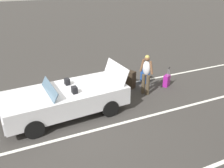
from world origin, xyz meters
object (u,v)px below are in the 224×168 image
(suitcase_large_black, at_px, (130,79))
(traveler_person, at_px, (146,73))
(suitcase_medium_bright, at_px, (145,76))
(convertible_car, at_px, (60,100))
(suitcase_small_carryon, at_px, (167,81))

(suitcase_large_black, relative_size, traveler_person, 0.45)
(suitcase_large_black, relative_size, suitcase_medium_bright, 1.19)
(suitcase_large_black, bearing_deg, convertible_car, 173.72)
(traveler_person, bearing_deg, suitcase_medium_bright, -148.18)
(suitcase_large_black, height_order, traveler_person, traveler_person)
(convertible_car, height_order, suitcase_medium_bright, convertible_car)
(suitcase_small_carryon, bearing_deg, convertible_car, 62.93)
(suitcase_large_black, xyz_separation_m, suitcase_medium_bright, (-0.87, -0.17, -0.06))
(suitcase_medium_bright, height_order, traveler_person, traveler_person)
(convertible_car, distance_m, suitcase_small_carryon, 4.77)
(suitcase_medium_bright, distance_m, suitcase_small_carryon, 0.99)
(suitcase_small_carryon, height_order, traveler_person, traveler_person)
(suitcase_medium_bright, distance_m, traveler_person, 1.31)
(suitcase_large_black, bearing_deg, suitcase_small_carryon, -45.42)
(suitcase_large_black, distance_m, suitcase_small_carryon, 1.62)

